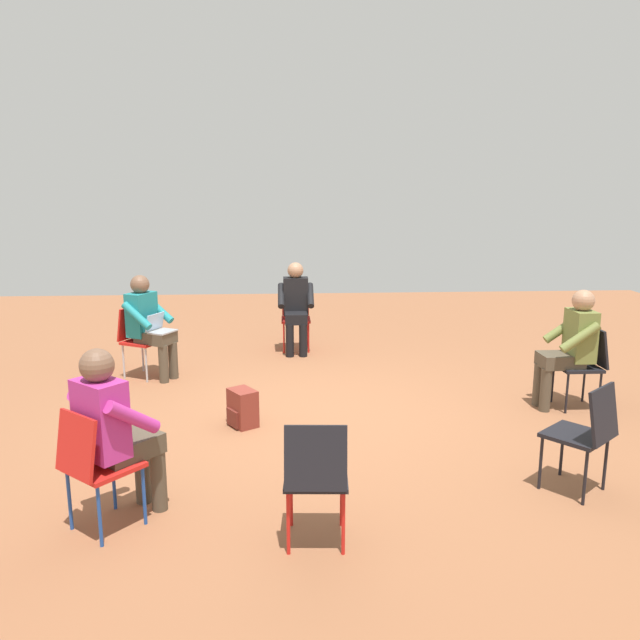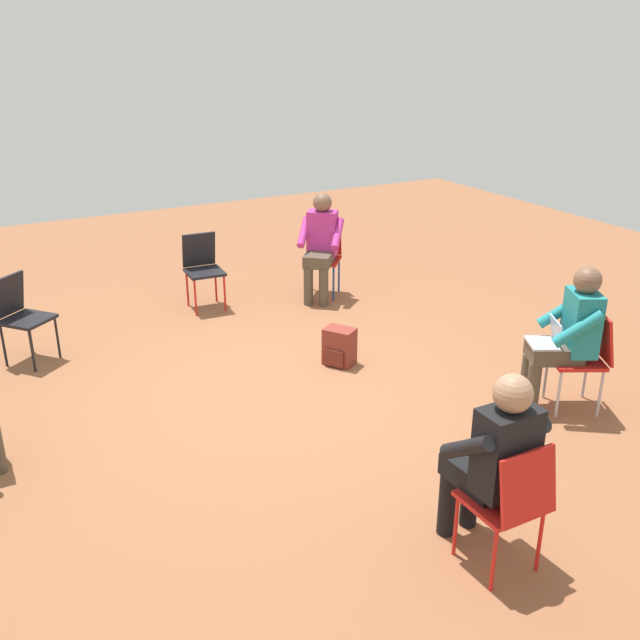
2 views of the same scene
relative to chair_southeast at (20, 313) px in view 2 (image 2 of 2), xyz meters
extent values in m
plane|color=brown|center=(-1.86, 1.74, -0.50)|extent=(14.82, 14.82, 0.00)
cube|color=black|center=(-0.05, 0.06, -0.06)|extent=(0.56, 0.56, 0.03)
cylinder|color=black|center=(-0.29, 0.08, -0.29)|extent=(0.02, 0.02, 0.42)
cylinder|color=black|center=(-0.02, 0.30, -0.29)|extent=(0.02, 0.02, 0.42)
cylinder|color=black|center=(-0.07, -0.18, -0.29)|extent=(0.02, 0.02, 0.42)
cylinder|color=black|center=(0.19, 0.03, -0.29)|extent=(0.02, 0.02, 0.42)
cube|color=black|center=(0.07, -0.09, 0.15)|extent=(0.35, 0.31, 0.40)
cube|color=red|center=(-3.89, 3.18, -0.06)|extent=(0.54, 0.54, 0.03)
cylinder|color=#B7B7BC|center=(-3.66, 3.25, -0.29)|extent=(0.02, 0.02, 0.42)
cylinder|color=#B7B7BC|center=(-3.82, 2.95, -0.29)|extent=(0.02, 0.02, 0.42)
cylinder|color=#B7B7BC|center=(-3.96, 3.41, -0.29)|extent=(0.02, 0.02, 0.42)
cylinder|color=#B7B7BC|center=(-4.12, 3.11, -0.29)|extent=(0.02, 0.02, 0.42)
cube|color=red|center=(-4.06, 3.27, 0.15)|extent=(0.26, 0.38, 0.40)
cube|color=red|center=(-2.04, 4.34, -0.06)|extent=(0.40, 0.40, 0.03)
cylinder|color=red|center=(-1.87, 4.17, -0.29)|extent=(0.02, 0.02, 0.42)
cylinder|color=red|center=(-2.21, 4.17, -0.29)|extent=(0.02, 0.02, 0.42)
cylinder|color=red|center=(-1.86, 4.51, -0.29)|extent=(0.02, 0.02, 0.42)
cylinder|color=red|center=(-2.20, 4.51, -0.29)|extent=(0.02, 0.02, 0.42)
cube|color=red|center=(-2.03, 4.53, 0.15)|extent=(0.38, 0.09, 0.40)
cube|color=black|center=(-2.01, -0.51, -0.06)|extent=(0.43, 0.43, 0.03)
cylinder|color=red|center=(-2.17, -0.33, -0.29)|extent=(0.02, 0.02, 0.42)
cylinder|color=red|center=(-1.83, -0.35, -0.29)|extent=(0.02, 0.02, 0.42)
cylinder|color=red|center=(-2.19, -0.67, -0.29)|extent=(0.02, 0.02, 0.42)
cylinder|color=red|center=(-1.85, -0.69, -0.29)|extent=(0.02, 0.02, 0.42)
cube|color=black|center=(-2.03, -0.70, 0.15)|extent=(0.39, 0.12, 0.40)
cube|color=red|center=(-3.40, -0.28, -0.06)|extent=(0.56, 0.56, 0.03)
cylinder|color=#1E4799|center=(-3.42, -0.04, -0.29)|extent=(0.02, 0.02, 0.42)
cylinder|color=#1E4799|center=(-3.16, -0.26, -0.29)|extent=(0.02, 0.02, 0.42)
cylinder|color=#1E4799|center=(-3.64, -0.30, -0.29)|extent=(0.02, 0.02, 0.42)
cylinder|color=#1E4799|center=(-3.38, -0.52, -0.29)|extent=(0.02, 0.02, 0.42)
cube|color=red|center=(-3.52, -0.42, 0.15)|extent=(0.35, 0.32, 0.40)
cylinder|color=#4C4233|center=(-3.53, 3.09, -0.27)|extent=(0.11, 0.11, 0.45)
cylinder|color=#4C4233|center=(-3.62, 2.93, -0.27)|extent=(0.11, 0.11, 0.45)
cube|color=#4C4233|center=(-3.72, 3.09, 0.01)|extent=(0.51, 0.46, 0.14)
cube|color=teal|center=(-3.89, 3.18, 0.27)|extent=(0.35, 0.40, 0.52)
sphere|color=brown|center=(-3.89, 3.18, 0.63)|extent=(0.22, 0.22, 0.22)
cylinder|color=teal|center=(-3.71, 3.31, 0.30)|extent=(0.39, 0.27, 0.31)
cylinder|color=teal|center=(-3.89, 2.95, 0.30)|extent=(0.39, 0.27, 0.31)
cube|color=#9EA0A5|center=(-3.62, 3.04, 0.09)|extent=(0.34, 0.37, 0.02)
cube|color=#B2D1F2|center=(-3.72, 3.09, 0.20)|extent=(0.19, 0.29, 0.20)
cylinder|color=#4C4233|center=(-3.24, 0.05, -0.27)|extent=(0.11, 0.11, 0.45)
cylinder|color=#4C4233|center=(-3.10, -0.06, -0.27)|extent=(0.11, 0.11, 0.45)
cube|color=#4C4233|center=(-3.28, -0.13, 0.01)|extent=(0.50, 0.51, 0.14)
cube|color=#B22D84|center=(-3.40, -0.28, 0.27)|extent=(0.40, 0.39, 0.52)
sphere|color=brown|center=(-3.40, -0.28, 0.63)|extent=(0.22, 0.22, 0.22)
cylinder|color=#B22D84|center=(-3.49, -0.07, 0.30)|extent=(0.33, 0.36, 0.31)
cylinder|color=#B22D84|center=(-3.18, -0.33, 0.30)|extent=(0.33, 0.36, 0.31)
cylinder|color=black|center=(-1.95, 3.98, -0.27)|extent=(0.11, 0.11, 0.45)
cylinder|color=black|center=(-2.13, 3.98, -0.27)|extent=(0.11, 0.11, 0.45)
cube|color=black|center=(-2.04, 4.15, 0.01)|extent=(0.30, 0.42, 0.14)
cube|color=black|center=(-2.04, 4.34, 0.27)|extent=(0.34, 0.22, 0.52)
sphere|color=#A87A5B|center=(-2.04, 4.34, 0.63)|extent=(0.22, 0.22, 0.22)
cylinder|color=black|center=(-1.84, 4.24, 0.30)|extent=(0.09, 0.40, 0.31)
cylinder|color=black|center=(-2.24, 4.24, 0.30)|extent=(0.09, 0.40, 0.31)
cube|color=maroon|center=(-2.61, 1.51, -0.32)|extent=(0.32, 0.34, 0.36)
cube|color=maroon|center=(-2.61, 1.51, -0.40)|extent=(0.32, 0.30, 0.16)
camera|label=1|loc=(-2.21, -4.18, 1.74)|focal=35.00mm
camera|label=2|loc=(0.51, 6.84, 2.43)|focal=40.00mm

